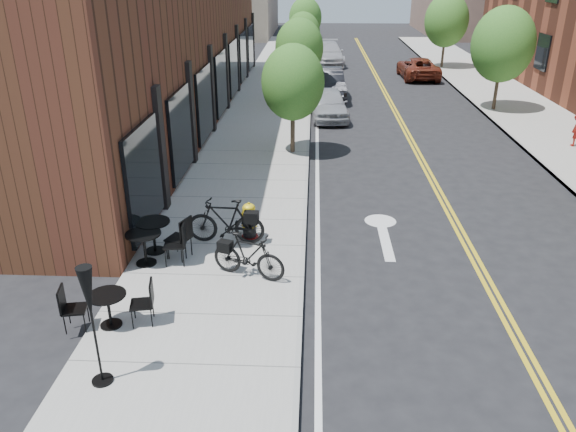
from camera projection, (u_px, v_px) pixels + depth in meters
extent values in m
plane|color=black|center=(304.00, 282.00, 12.25)|extent=(120.00, 120.00, 0.00)
cube|color=#9E9B93|center=(257.00, 144.00, 21.43)|extent=(4.00, 70.00, 0.12)
cube|color=#4D2A18|center=(159.00, 38.00, 23.86)|extent=(5.00, 28.00, 7.00)
cylinder|color=#382B1E|center=(293.00, 130.00, 20.10)|extent=(0.16, 0.16, 1.61)
ellipsoid|color=#2C6C22|center=(293.00, 82.00, 19.41)|extent=(2.20, 2.20, 2.64)
cylinder|color=#382B1E|center=(299.00, 85.00, 27.38)|extent=(0.16, 0.16, 1.68)
ellipsoid|color=#2C6C22|center=(299.00, 48.00, 26.66)|extent=(2.30, 2.30, 2.76)
cylinder|color=#382B1E|center=(303.00, 61.00, 34.69)|extent=(0.16, 0.16, 1.57)
ellipsoid|color=#2C6C22|center=(303.00, 33.00, 34.03)|extent=(2.10, 2.10, 2.52)
cylinder|color=#382B1E|center=(305.00, 43.00, 41.96)|extent=(0.16, 0.16, 1.71)
ellipsoid|color=#2C6C22|center=(305.00, 18.00, 41.21)|extent=(2.40, 2.40, 2.88)
cylinder|color=#382B1E|center=(496.00, 90.00, 26.05)|extent=(0.16, 0.16, 1.82)
ellipsoid|color=#2C6C22|center=(503.00, 44.00, 25.22)|extent=(2.80, 2.80, 3.36)
cylinder|color=#382B1E|center=(443.00, 53.00, 36.99)|extent=(0.16, 0.16, 1.82)
ellipsoid|color=#2C6C22|center=(447.00, 20.00, 36.16)|extent=(2.80, 2.80, 3.36)
cylinder|color=maroon|center=(250.00, 237.00, 13.93)|extent=(0.46, 0.46, 0.06)
cylinder|color=black|center=(249.00, 226.00, 13.80)|extent=(0.36, 0.36, 0.63)
cylinder|color=yellow|center=(249.00, 214.00, 13.67)|extent=(0.41, 0.41, 0.04)
cylinder|color=yellow|center=(249.00, 210.00, 13.63)|extent=(0.35, 0.35, 0.15)
ellipsoid|color=yellow|center=(249.00, 207.00, 13.60)|extent=(0.34, 0.34, 0.18)
cylinder|color=yellow|center=(249.00, 204.00, 13.56)|extent=(0.06, 0.06, 0.06)
imported|color=black|center=(226.00, 221.00, 13.51)|extent=(1.92, 0.64, 1.13)
imported|color=black|center=(248.00, 256.00, 12.02)|extent=(1.75, 1.02, 1.01)
cylinder|color=black|center=(146.00, 263.00, 12.76)|extent=(0.50, 0.50, 0.03)
cylinder|color=black|center=(145.00, 249.00, 12.61)|extent=(0.07, 0.07, 0.73)
cylinder|color=black|center=(143.00, 234.00, 12.46)|extent=(0.86, 0.86, 0.03)
cylinder|color=black|center=(111.00, 324.00, 10.57)|extent=(0.48, 0.48, 0.03)
cylinder|color=black|center=(109.00, 310.00, 10.44)|extent=(0.06, 0.06, 0.65)
cylinder|color=black|center=(107.00, 295.00, 10.31)|extent=(0.82, 0.82, 0.03)
cylinder|color=black|center=(155.00, 251.00, 13.30)|extent=(0.61, 0.61, 0.03)
cylinder|color=black|center=(154.00, 237.00, 13.15)|extent=(0.08, 0.08, 0.75)
cylinder|color=black|center=(152.00, 222.00, 12.99)|extent=(1.05, 1.05, 0.03)
cylinder|color=black|center=(103.00, 380.00, 9.14)|extent=(0.34, 0.34, 0.04)
cylinder|color=black|center=(94.00, 328.00, 8.72)|extent=(0.04, 0.04, 2.05)
cone|color=black|center=(88.00, 294.00, 8.47)|extent=(0.25, 0.25, 0.91)
imported|color=#A1A3A9|center=(329.00, 104.00, 25.04)|extent=(1.87, 3.99, 1.32)
imported|color=black|center=(327.00, 84.00, 28.83)|extent=(1.93, 4.66, 1.50)
imported|color=#A8A7AC|center=(328.00, 53.00, 38.68)|extent=(2.33, 5.25, 1.50)
imported|color=maroon|center=(418.00, 68.00, 33.99)|extent=(2.20, 4.54, 1.25)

